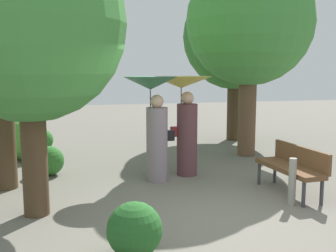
{
  "coord_description": "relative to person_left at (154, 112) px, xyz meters",
  "views": [
    {
      "loc": [
        -2.04,
        -5.13,
        2.15
      ],
      "look_at": [
        0.0,
        2.78,
        1.0
      ],
      "focal_mm": 42.8,
      "sensor_mm": 36.0,
      "label": 1
    }
  ],
  "objects": [
    {
      "name": "person_right",
      "position": [
        0.69,
        0.29,
        0.07
      ],
      "size": [
        1.23,
        1.23,
        2.02
      ],
      "rotation": [
        0.0,
        0.0,
        1.5
      ],
      "color": "#563338",
      "rests_on": "ground"
    },
    {
      "name": "bush_path_left",
      "position": [
        -2.64,
        2.63,
        -0.81
      ],
      "size": [
        1.07,
        1.07,
        1.07
      ],
      "primitive_type": "sphere",
      "color": "#4C9338",
      "rests_on": "ground"
    },
    {
      "name": "bush_behind_bench",
      "position": [
        -2.26,
        3.66,
        -1.05
      ],
      "size": [
        0.58,
        0.58,
        0.58
      ],
      "primitive_type": "sphere",
      "color": "#2D6B28",
      "rests_on": "ground"
    },
    {
      "name": "tree_mid_left",
      "position": [
        -2.1,
        -1.34,
        1.68
      ],
      "size": [
        2.79,
        2.79,
        4.65
      ],
      "color": "#4C3823",
      "rests_on": "ground"
    },
    {
      "name": "bush_far_side",
      "position": [
        -0.91,
        -3.07,
        -1.02
      ],
      "size": [
        0.65,
        0.65,
        0.65
      ],
      "primitive_type": "sphere",
      "color": "#235B23",
      "rests_on": "ground"
    },
    {
      "name": "ground_plane",
      "position": [
        0.41,
        -2.29,
        -1.35
      ],
      "size": [
        40.0,
        40.0,
        0.0
      ],
      "primitive_type": "plane",
      "color": "#6B665B"
    },
    {
      "name": "tree_near_right",
      "position": [
        3.41,
        3.97,
        2.06
      ],
      "size": [
        3.16,
        3.16,
        5.25
      ],
      "color": "#42301E",
      "rests_on": "ground"
    },
    {
      "name": "tree_mid_right",
      "position": [
        2.79,
        1.76,
        2.24
      ],
      "size": [
        3.1,
        3.1,
        5.44
      ],
      "color": "brown",
      "rests_on": "ground"
    },
    {
      "name": "path_marker_post",
      "position": [
        1.83,
        -1.92,
        -0.96
      ],
      "size": [
        0.12,
        0.12,
        0.77
      ],
      "primitive_type": "cylinder",
      "color": "gray",
      "rests_on": "ground"
    },
    {
      "name": "person_left",
      "position": [
        0.0,
        0.0,
        0.0
      ],
      "size": [
        1.05,
        1.05,
        2.03
      ],
      "rotation": [
        0.0,
        0.0,
        1.5
      ],
      "color": "gray",
      "rests_on": "ground"
    },
    {
      "name": "bush_path_right",
      "position": [
        -1.99,
        0.96,
        -1.04
      ],
      "size": [
        0.61,
        0.61,
        0.61
      ],
      "primitive_type": "sphere",
      "color": "#2D6B28",
      "rests_on": "ground"
    },
    {
      "name": "park_bench",
      "position": [
        2.17,
        -1.38,
        -0.84
      ],
      "size": [
        0.58,
        1.53,
        0.83
      ],
      "rotation": [
        0.0,
        0.0,
        -1.51
      ],
      "color": "#38383D",
      "rests_on": "ground"
    }
  ]
}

